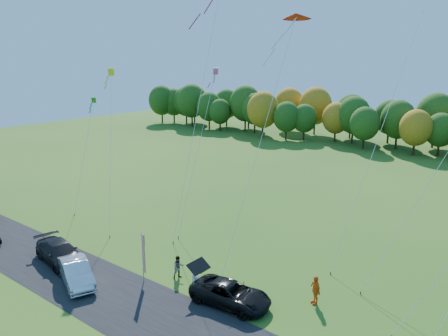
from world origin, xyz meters
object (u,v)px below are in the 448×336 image
Objects in this scene: person_east at (315,290)px; feather_flag at (143,252)px; silver_sedan at (76,272)px; black_suv at (231,294)px.

feather_flag is (-10.65, -4.85, 1.33)m from person_east.
silver_sedan is 1.30× the size of feather_flag.
feather_flag is (-6.44, -1.46, 1.55)m from black_suv.
black_suv is at bearing -44.13° from silver_sedan.
black_suv is 1.09× the size of silver_sedan.
feather_flag reaches higher than black_suv.
person_east is 0.51× the size of feather_flag.
silver_sedan reaches higher than black_suv.
person_east is 11.77m from feather_flag.
black_suv is at bearing 12.74° from feather_flag.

